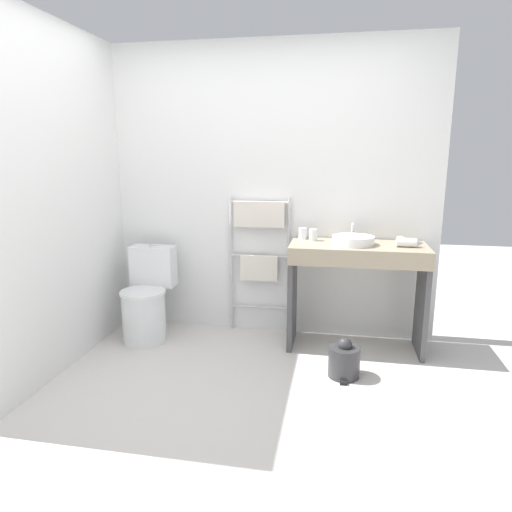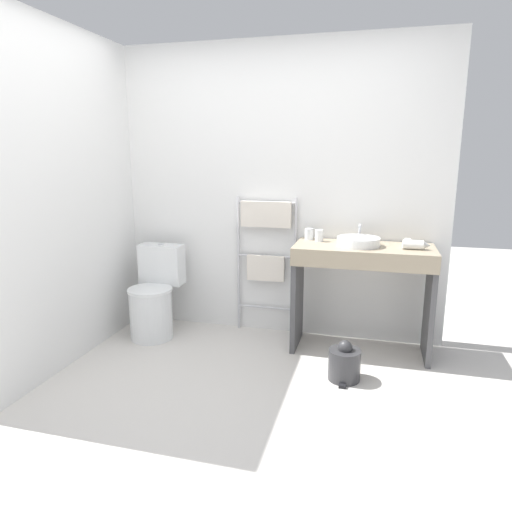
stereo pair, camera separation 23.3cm
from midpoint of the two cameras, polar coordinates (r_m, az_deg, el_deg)
ground_plane at (r=2.92m, az=-2.56°, el=-19.98°), size 12.00×12.00×0.00m
wall_back at (r=4.00m, az=4.00°, el=7.95°), size 2.92×0.12×2.49m
wall_side at (r=3.78m, az=-19.99°, el=6.94°), size 0.12×2.25×2.49m
toilet at (r=4.07m, az=-11.01°, el=-5.29°), size 0.39×0.52×0.79m
towel_radiator at (r=3.96m, az=2.92°, el=1.47°), size 0.54×0.06×1.21m
vanity_counter at (r=3.71m, az=14.89°, el=-2.91°), size 1.07×0.49×0.87m
sink_basin at (r=3.65m, az=14.49°, el=1.78°), size 0.33×0.33×0.07m
faucet at (r=3.81m, az=14.56°, el=3.09°), size 0.02×0.10×0.14m
cup_near_wall at (r=3.83m, az=8.37°, el=2.73°), size 0.07×0.07×0.09m
cup_near_edge at (r=3.76m, az=9.65°, el=2.52°), size 0.07×0.07×0.10m
hair_dryer at (r=3.66m, az=20.92°, el=1.35°), size 0.20×0.17×0.07m
trash_bin at (r=3.39m, az=12.97°, el=-12.97°), size 0.23×0.26×0.29m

